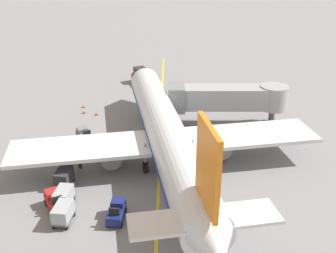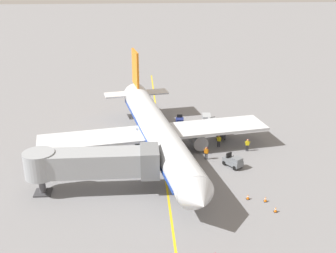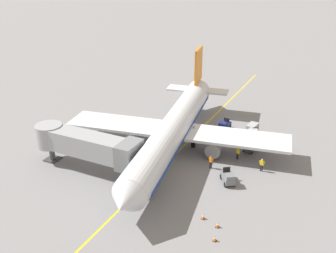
{
  "view_description": "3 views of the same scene",
  "coord_description": "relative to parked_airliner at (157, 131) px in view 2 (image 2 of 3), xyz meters",
  "views": [
    {
      "loc": [
        0.87,
        -35.53,
        20.06
      ],
      "look_at": [
        0.96,
        2.69,
        2.53
      ],
      "focal_mm": 42.34,
      "sensor_mm": 36.0,
      "label": 1
    },
    {
      "loc": [
        2.85,
        49.97,
        23.79
      ],
      "look_at": [
        -0.7,
        0.85,
        4.18
      ],
      "focal_mm": 45.24,
      "sensor_mm": 36.0,
      "label": 2
    },
    {
      "loc": [
        -19.61,
        42.4,
        24.73
      ],
      "look_at": [
        1.1,
        0.6,
        3.8
      ],
      "focal_mm": 42.16,
      "sensor_mm": 36.0,
      "label": 3
    }
  ],
  "objects": [
    {
      "name": "ground_crew_marshaller",
      "position": [
        -11.94,
        0.19,
        -2.23
      ],
      "size": [
        0.73,
        0.26,
        1.69
      ],
      "color": "#232328",
      "rests_on": "ground"
    },
    {
      "name": "baggage_cart_front",
      "position": [
        -9.26,
        -4.45,
        -2.24
      ],
      "size": [
        1.52,
        2.96,
        1.58
      ],
      "color": "#4C4C51",
      "rests_on": "ground"
    },
    {
      "name": "jet_bridge",
      "position": [
        7.31,
        9.29,
        0.27
      ],
      "size": [
        14.34,
        3.5,
        4.98
      ],
      "color": "#93999E",
      "rests_on": "ground"
    },
    {
      "name": "parked_airliner",
      "position": [
        0.0,
        0.0,
        0.0
      ],
      "size": [
        30.45,
        37.21,
        10.63
      ],
      "color": "silver",
      "rests_on": "ground"
    },
    {
      "name": "ground_crew_loader",
      "position": [
        -6.14,
        2.27,
        -2.23
      ],
      "size": [
        0.72,
        0.34,
        1.69
      ],
      "color": "#232328",
      "rests_on": "ground"
    },
    {
      "name": "baggage_tug_trailing",
      "position": [
        -3.9,
        -9.36,
        -2.47
      ],
      "size": [
        1.46,
        2.59,
        1.62
      ],
      "color": "navy",
      "rests_on": "ground"
    },
    {
      "name": "baggage_tug_lead",
      "position": [
        -9.2,
        -7.95,
        -2.47
      ],
      "size": [
        2.35,
        2.75,
        1.62
      ],
      "color": "#B21E1E",
      "rests_on": "ground"
    },
    {
      "name": "baggage_cart_third_in_train",
      "position": [
        -8.06,
        -9.76,
        -2.24
      ],
      "size": [
        1.52,
        2.96,
        1.58
      ],
      "color": "#4C4C51",
      "rests_on": "ground"
    },
    {
      "name": "gate_lead_in_line",
      "position": [
        -0.66,
        0.3,
        -3.18
      ],
      "size": [
        0.24,
        80.0,
        0.01
      ],
      "primitive_type": "cube",
      "color": "gold",
      "rests_on": "ground"
    },
    {
      "name": "baggage_cart_second_in_train",
      "position": [
        -8.55,
        -7.54,
        -2.24
      ],
      "size": [
        1.52,
        2.96,
        1.58
      ],
      "color": "#4C4C51",
      "rests_on": "ground"
    },
    {
      "name": "ground_crew_wing_walker",
      "position": [
        -8.44,
        -1.42,
        -2.23
      ],
      "size": [
        0.69,
        0.41,
        1.69
      ],
      "color": "#232328",
      "rests_on": "ground"
    },
    {
      "name": "safety_cone_nose_right",
      "position": [
        -11.26,
        14.71,
        -2.9
      ],
      "size": [
        0.36,
        0.36,
        0.59
      ],
      "color": "black",
      "rests_on": "ground"
    },
    {
      "name": "ground_plane",
      "position": [
        -0.66,
        0.3,
        -3.19
      ],
      "size": [
        400.0,
        400.0,
        0.0
      ],
      "primitive_type": "plane",
      "color": "slate"
    },
    {
      "name": "safety_cone_nose_left",
      "position": [
        -10.8,
        12.71,
        -2.9
      ],
      "size": [
        0.36,
        0.36,
        0.59
      ],
      "color": "black",
      "rests_on": "ground"
    },
    {
      "name": "safety_cone_wing_tip",
      "position": [
        -9.07,
        12.12,
        -2.9
      ],
      "size": [
        0.36,
        0.36,
        0.59
      ],
      "color": "black",
      "rests_on": "ground"
    },
    {
      "name": "baggage_tug_spare",
      "position": [
        -9.13,
        4.54,
        -2.47
      ],
      "size": [
        2.4,
        2.74,
        1.62
      ],
      "color": "slate",
      "rests_on": "ground"
    }
  ]
}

